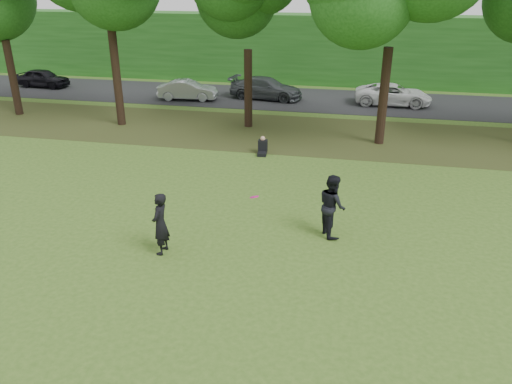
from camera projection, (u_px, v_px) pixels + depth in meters
ground at (244, 262)px, 14.46m from camera, size 120.00×120.00×0.00m
leaf_litter at (300, 134)px, 26.12m from camera, size 60.00×7.00×0.01m
street at (316, 100)px, 33.29m from camera, size 70.00×7.00×0.02m
far_hedge at (325, 49)px, 37.68m from camera, size 70.00×3.00×5.00m
player_left at (160, 224)px, 14.61m from camera, size 0.48×0.71×1.92m
player_right at (332, 205)px, 15.64m from camera, size 1.12×1.22×2.03m
parked_cars at (326, 92)px, 32.33m from camera, size 42.80×3.55×1.54m
frisbee at (254, 197)px, 14.80m from camera, size 0.30×0.31×0.14m
seated_person at (263, 147)px, 23.13m from camera, size 0.47×0.76×0.83m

